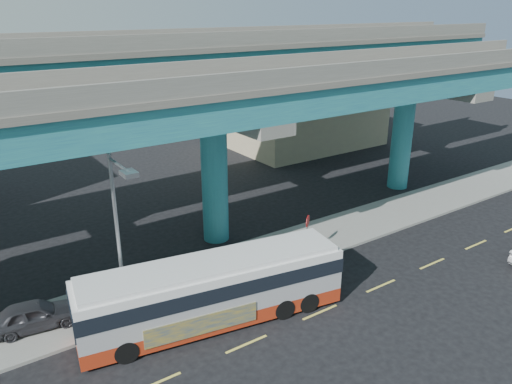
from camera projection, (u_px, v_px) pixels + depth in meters
ground at (316, 309)px, 22.83m from camera, size 120.00×120.00×0.00m
sidewalk at (249, 260)px, 27.04m from camera, size 70.00×4.00×0.15m
lane_markings at (320, 312)px, 22.59m from camera, size 58.00×0.12×0.01m
viaduct at (211, 83)px, 26.64m from camera, size 52.00×12.40×11.70m
building_beige at (302, 109)px, 48.87m from camera, size 14.00×10.23×7.00m
transit_bus at (214, 289)px, 21.42m from camera, size 11.82×4.40×2.97m
parked_car at (34, 315)px, 21.08m from camera, size 2.42×4.02×1.24m
street_lamp at (121, 221)px, 19.74m from camera, size 0.50×2.46×7.53m
stop_sign at (307, 226)px, 26.97m from camera, size 0.59×0.44×2.35m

